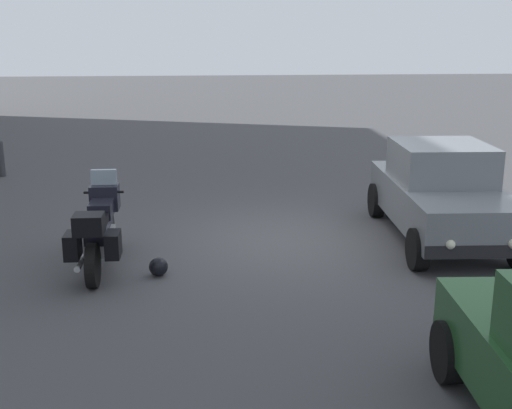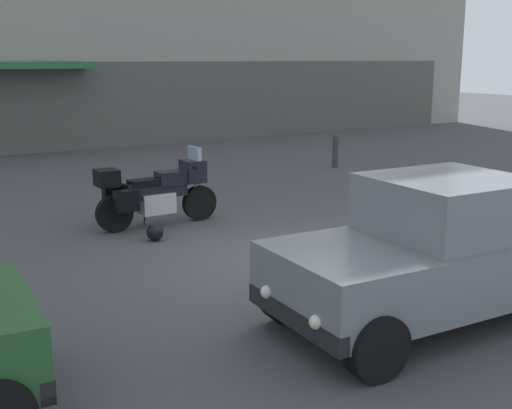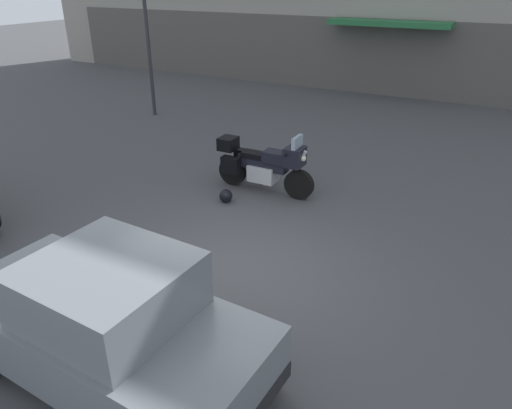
% 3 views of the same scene
% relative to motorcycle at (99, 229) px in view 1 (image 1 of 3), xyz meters
% --- Properties ---
extents(ground_plane, '(80.00, 80.00, 0.00)m').
position_rel_motorcycle_xyz_m(ground_plane, '(1.10, -3.19, -0.62)').
color(ground_plane, '#424244').
extents(motorcycle, '(2.26, 0.76, 1.36)m').
position_rel_motorcycle_xyz_m(motorcycle, '(0.00, 0.00, 0.00)').
color(motorcycle, black).
rests_on(motorcycle, ground).
extents(helmet, '(0.28, 0.28, 0.28)m').
position_rel_motorcycle_xyz_m(helmet, '(-0.41, -0.88, -0.48)').
color(helmet, black).
rests_on(helmet, ground).
extents(car_hatchback_near, '(3.93, 1.94, 1.64)m').
position_rel_motorcycle_xyz_m(car_hatchback_near, '(0.99, -5.60, 0.19)').
color(car_hatchback_near, slate).
rests_on(car_hatchback_near, ground).
extents(bollard_curbside, '(0.16, 0.16, 0.90)m').
position_rel_motorcycle_xyz_m(bollard_curbside, '(6.67, 3.32, -0.14)').
color(bollard_curbside, '#333338').
rests_on(bollard_curbside, ground).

